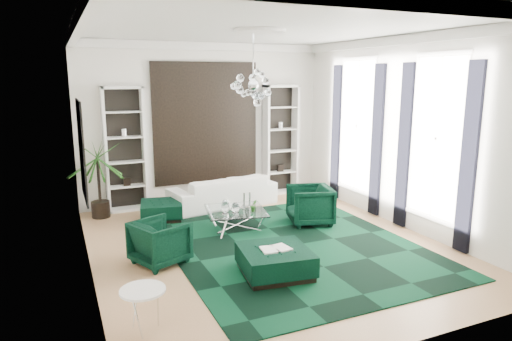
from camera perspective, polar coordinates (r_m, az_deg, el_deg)
name	(u,v)px	position (r m, az deg, el deg)	size (l,w,h in m)	color
floor	(266,245)	(8.41, 1.28, -9.35)	(6.00, 7.00, 0.02)	tan
ceiling	(267,27)	(7.89, 1.41, 17.52)	(6.00, 7.00, 0.02)	white
wall_back	(205,123)	(11.18, -6.37, 5.92)	(6.00, 0.02, 3.80)	silver
wall_front	(409,184)	(5.03, 18.59, -1.63)	(6.00, 0.02, 3.80)	silver
wall_left	(82,153)	(7.20, -20.93, 2.07)	(0.02, 7.00, 3.80)	silver
wall_right	(403,133)	(9.59, 17.90, 4.49)	(0.02, 7.00, 3.80)	silver
crown_molding	(267,34)	(7.88, 1.40, 16.73)	(6.00, 7.00, 0.18)	white
ceiling_medallion	(260,31)	(8.16, 0.47, 17.05)	(0.90, 0.90, 0.05)	white
tapestry	(206,123)	(11.13, -6.29, 5.90)	(2.50, 0.06, 2.80)	black
shelving_left	(125,150)	(10.63, -16.05, 2.52)	(0.90, 0.38, 2.80)	white
shelving_right	(280,140)	(11.79, 3.08, 3.82)	(0.90, 0.38, 2.80)	white
painting	(83,150)	(7.80, -20.86, 2.39)	(0.04, 1.30, 1.60)	black
window_near	(436,139)	(8.93, 21.62, 3.74)	(0.03, 1.10, 2.90)	white
curtain_near_a	(469,159)	(8.42, 25.08, 1.30)	(0.07, 0.30, 3.25)	black
curtain_near_b	(404,146)	(9.50, 18.03, 2.89)	(0.07, 0.30, 3.25)	black
window_far	(357,126)	(10.74, 12.50, 5.48)	(0.03, 1.10, 2.90)	white
curtain_far_a	(377,141)	(10.13, 14.88, 3.59)	(0.07, 0.30, 3.25)	black
curtain_far_b	(336,133)	(11.38, 9.99, 4.65)	(0.07, 0.30, 3.25)	black
rug	(293,246)	(8.36, 4.62, -9.37)	(4.20, 5.00, 0.02)	black
sofa	(223,191)	(10.75, -4.18, -2.59)	(2.49, 0.97, 0.73)	white
armchair_left	(160,242)	(7.67, -11.90, -8.75)	(0.78, 0.80, 0.73)	black
armchair_right	(310,205)	(9.52, 6.75, -4.31)	(0.85, 0.88, 0.80)	black
coffee_table	(236,219)	(9.19, -2.55, -6.13)	(1.15, 1.15, 0.39)	white
ottoman_side	(162,211)	(10.00, -11.72, -4.94)	(0.85, 0.85, 0.38)	black
ottoman_front	(275,262)	(7.16, 2.39, -11.35)	(1.03, 1.03, 0.41)	black
book	(275,248)	(7.07, 2.41, -9.69)	(0.46, 0.31, 0.03)	white
side_table	(144,311)	(5.85, -13.86, -16.63)	(0.54, 0.54, 0.52)	white
palm	(98,169)	(10.29, -19.15, 0.14)	(1.33, 1.33, 2.13)	#1E5317
chandelier	(253,86)	(8.13, -0.35, 10.58)	(0.78, 0.78, 0.71)	white
table_plant	(254,206)	(8.99, -0.30, -4.41)	(0.13, 0.11, 0.24)	#1E5317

